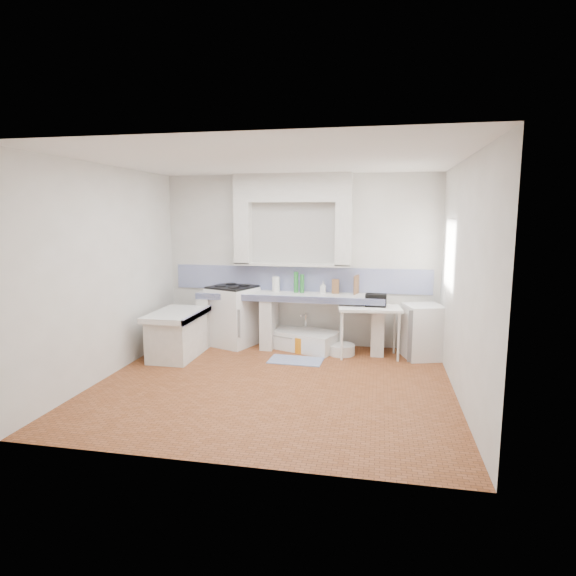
% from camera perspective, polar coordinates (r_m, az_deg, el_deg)
% --- Properties ---
extents(floor, '(4.50, 4.50, 0.00)m').
position_cam_1_polar(floor, '(6.19, -1.81, -11.55)').
color(floor, brown).
rests_on(floor, ground).
extents(ceiling, '(4.50, 4.50, 0.00)m').
position_cam_1_polar(ceiling, '(5.83, -1.95, 15.18)').
color(ceiling, silver).
rests_on(ceiling, ground).
extents(wall_back, '(4.50, 0.00, 4.50)m').
position_cam_1_polar(wall_back, '(7.80, 1.41, 3.30)').
color(wall_back, silver).
rests_on(wall_back, ground).
extents(wall_front, '(4.50, 0.00, 4.50)m').
position_cam_1_polar(wall_front, '(3.95, -8.36, -2.31)').
color(wall_front, silver).
rests_on(wall_front, ground).
extents(wall_left, '(0.00, 4.50, 4.50)m').
position_cam_1_polar(wall_left, '(6.72, -20.95, 1.80)').
color(wall_left, silver).
rests_on(wall_left, ground).
extents(wall_right, '(0.00, 4.50, 4.50)m').
position_cam_1_polar(wall_right, '(5.78, 20.42, 0.77)').
color(wall_right, silver).
rests_on(wall_right, ground).
extents(alcove_mass, '(1.90, 0.25, 0.45)m').
position_cam_1_polar(alcove_mass, '(7.67, 0.53, 11.99)').
color(alcove_mass, silver).
rests_on(alcove_mass, ground).
extents(window_frame, '(0.35, 0.86, 1.06)m').
position_cam_1_polar(window_frame, '(6.97, 20.36, 3.72)').
color(window_frame, '#3C2213').
rests_on(window_frame, ground).
extents(lace_valance, '(0.01, 0.84, 0.24)m').
position_cam_1_polar(lace_valance, '(6.92, 19.34, 6.90)').
color(lace_valance, white).
rests_on(lace_valance, ground).
extents(counter_slab, '(3.00, 0.60, 0.08)m').
position_cam_1_polar(counter_slab, '(7.60, 0.27, -0.96)').
color(counter_slab, white).
rests_on(counter_slab, ground).
extents(counter_lip, '(3.00, 0.04, 0.10)m').
position_cam_1_polar(counter_lip, '(7.32, -0.14, -1.33)').
color(counter_lip, navy).
rests_on(counter_lip, ground).
extents(counter_pier_left, '(0.20, 0.55, 0.82)m').
position_cam_1_polar(counter_pier_left, '(8.06, -9.58, -3.78)').
color(counter_pier_left, silver).
rests_on(counter_pier_left, ground).
extents(counter_pier_mid, '(0.20, 0.55, 0.82)m').
position_cam_1_polar(counter_pier_mid, '(7.76, -2.28, -4.16)').
color(counter_pier_mid, silver).
rests_on(counter_pier_mid, ground).
extents(counter_pier_right, '(0.20, 0.55, 0.82)m').
position_cam_1_polar(counter_pier_right, '(7.56, 10.79, -4.66)').
color(counter_pier_right, silver).
rests_on(counter_pier_right, ground).
extents(peninsula_top, '(0.70, 1.10, 0.08)m').
position_cam_1_polar(peninsula_top, '(7.36, -13.28, -3.11)').
color(peninsula_top, white).
rests_on(peninsula_top, ground).
extents(peninsula_base, '(0.60, 1.00, 0.62)m').
position_cam_1_polar(peninsula_base, '(7.44, -13.18, -5.75)').
color(peninsula_base, silver).
rests_on(peninsula_base, ground).
extents(peninsula_lip, '(0.04, 1.10, 0.10)m').
position_cam_1_polar(peninsula_lip, '(7.23, -10.89, -3.25)').
color(peninsula_lip, navy).
rests_on(peninsula_lip, ground).
extents(backsplash, '(4.27, 0.03, 0.40)m').
position_cam_1_polar(backsplash, '(7.82, 1.38, 1.10)').
color(backsplash, navy).
rests_on(backsplash, ground).
extents(stove, '(0.87, 0.86, 0.96)m').
position_cam_1_polar(stove, '(7.92, -6.67, -3.41)').
color(stove, white).
rests_on(stove, ground).
extents(sink, '(1.25, 0.97, 0.27)m').
position_cam_1_polar(sink, '(7.72, 1.88, -6.34)').
color(sink, white).
rests_on(sink, ground).
extents(side_table, '(0.99, 0.62, 0.04)m').
position_cam_1_polar(side_table, '(7.32, 9.74, -5.24)').
color(side_table, white).
rests_on(side_table, ground).
extents(fridge, '(0.66, 0.66, 0.82)m').
position_cam_1_polar(fridge, '(7.43, 15.99, -5.09)').
color(fridge, white).
rests_on(fridge, ground).
extents(bucket_red, '(0.29, 0.29, 0.26)m').
position_cam_1_polar(bucket_red, '(7.64, 0.52, -6.52)').
color(bucket_red, '#AC2920').
rests_on(bucket_red, ground).
extents(bucket_orange, '(0.32, 0.32, 0.25)m').
position_cam_1_polar(bucket_orange, '(7.53, 1.69, -6.80)').
color(bucket_orange, orange).
rests_on(bucket_orange, ground).
extents(bucket_blue, '(0.32, 0.32, 0.29)m').
position_cam_1_polar(bucket_blue, '(7.57, 3.56, -6.57)').
color(bucket_blue, '#3379BE').
rests_on(bucket_blue, ground).
extents(basin_white, '(0.53, 0.53, 0.16)m').
position_cam_1_polar(basin_white, '(7.46, 6.48, -7.37)').
color(basin_white, white).
rests_on(basin_white, ground).
extents(water_bottle_a, '(0.09, 0.09, 0.27)m').
position_cam_1_polar(water_bottle_a, '(7.87, 1.54, -6.04)').
color(water_bottle_a, silver).
rests_on(water_bottle_a, ground).
extents(water_bottle_b, '(0.08, 0.08, 0.27)m').
position_cam_1_polar(water_bottle_b, '(7.84, 3.01, -6.08)').
color(water_bottle_b, silver).
rests_on(water_bottle_b, ground).
extents(black_bag, '(0.32, 0.19, 0.20)m').
position_cam_1_polar(black_bag, '(7.27, 10.56, -1.46)').
color(black_bag, black).
rests_on(black_bag, side_table).
extents(green_bottle_a, '(0.08, 0.08, 0.34)m').
position_cam_1_polar(green_bottle_a, '(7.66, 0.98, 0.71)').
color(green_bottle_a, '#287630').
rests_on(green_bottle_a, counter_slab).
extents(green_bottle_b, '(0.08, 0.08, 0.30)m').
position_cam_1_polar(green_bottle_b, '(7.64, 1.72, 0.54)').
color(green_bottle_b, '#287630').
rests_on(green_bottle_b, counter_slab).
extents(knife_block, '(0.12, 0.10, 0.23)m').
position_cam_1_polar(knife_block, '(7.62, 5.74, 0.20)').
color(knife_block, brown).
rests_on(knife_block, counter_slab).
extents(cutting_board, '(0.08, 0.22, 0.30)m').
position_cam_1_polar(cutting_board, '(7.59, 8.24, 0.40)').
color(cutting_board, brown).
rests_on(cutting_board, counter_slab).
extents(paper_towel, '(0.14, 0.14, 0.24)m').
position_cam_1_polar(paper_towel, '(7.77, -1.47, 0.47)').
color(paper_towel, white).
rests_on(paper_towel, counter_slab).
extents(soap_bottle, '(0.09, 0.09, 0.19)m').
position_cam_1_polar(soap_bottle, '(7.64, 4.26, 0.11)').
color(soap_bottle, white).
rests_on(soap_bottle, counter_slab).
extents(rug, '(0.81, 0.49, 0.01)m').
position_cam_1_polar(rug, '(7.11, 0.94, -8.73)').
color(rug, '#3D509B').
rests_on(rug, ground).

